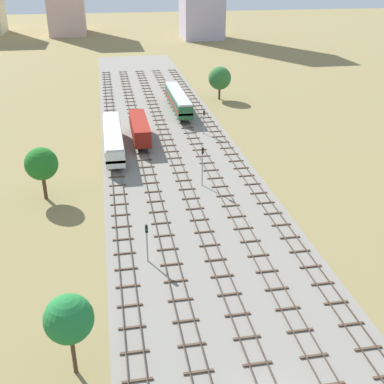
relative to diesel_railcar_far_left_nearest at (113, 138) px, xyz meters
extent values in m
plane|color=olive|center=(9.49, 1.99, -2.60)|extent=(480.00, 480.00, 0.00)
cube|color=gray|center=(9.49, 1.99, -2.59)|extent=(22.98, 176.00, 0.01)
cube|color=#47382D|center=(-0.72, 2.99, -2.38)|extent=(0.07, 126.00, 0.15)
cube|color=#47382D|center=(0.72, 2.99, -2.38)|extent=(0.07, 126.00, 0.15)
cube|color=brown|center=(0.00, -49.51, -2.53)|extent=(2.40, 0.22, 0.14)
cube|color=brown|center=(0.00, -46.51, -2.53)|extent=(2.40, 0.22, 0.14)
cube|color=brown|center=(0.00, -43.51, -2.53)|extent=(2.40, 0.22, 0.14)
cube|color=brown|center=(0.00, -40.51, -2.53)|extent=(2.40, 0.22, 0.14)
cube|color=brown|center=(0.00, -37.51, -2.53)|extent=(2.40, 0.22, 0.14)
cube|color=brown|center=(0.00, -34.51, -2.53)|extent=(2.40, 0.22, 0.14)
cube|color=brown|center=(0.00, -31.51, -2.53)|extent=(2.40, 0.22, 0.14)
cube|color=brown|center=(0.00, -28.51, -2.53)|extent=(2.40, 0.22, 0.14)
cube|color=brown|center=(0.00, -25.51, -2.53)|extent=(2.40, 0.22, 0.14)
cube|color=brown|center=(0.00, -22.51, -2.53)|extent=(2.40, 0.22, 0.14)
cube|color=brown|center=(0.00, -19.51, -2.53)|extent=(2.40, 0.22, 0.14)
cube|color=brown|center=(0.00, -16.51, -2.53)|extent=(2.40, 0.22, 0.14)
cube|color=brown|center=(0.00, -13.51, -2.53)|extent=(2.40, 0.22, 0.14)
cube|color=brown|center=(0.00, -10.51, -2.53)|extent=(2.40, 0.22, 0.14)
cube|color=brown|center=(0.00, -7.51, -2.53)|extent=(2.40, 0.22, 0.14)
cube|color=brown|center=(0.00, -4.51, -2.53)|extent=(2.40, 0.22, 0.14)
cube|color=brown|center=(0.00, -1.51, -2.53)|extent=(2.40, 0.22, 0.14)
cube|color=brown|center=(0.00, 1.49, -2.53)|extent=(2.40, 0.22, 0.14)
cube|color=brown|center=(0.00, 4.49, -2.53)|extent=(2.40, 0.22, 0.14)
cube|color=brown|center=(0.00, 7.49, -2.53)|extent=(2.40, 0.22, 0.14)
cube|color=brown|center=(0.00, 10.49, -2.53)|extent=(2.40, 0.22, 0.14)
cube|color=brown|center=(0.00, 13.49, -2.53)|extent=(2.40, 0.22, 0.14)
cube|color=brown|center=(0.00, 16.49, -2.53)|extent=(2.40, 0.22, 0.14)
cube|color=brown|center=(0.00, 19.49, -2.53)|extent=(2.40, 0.22, 0.14)
cube|color=brown|center=(0.00, 22.49, -2.53)|extent=(2.40, 0.22, 0.14)
cube|color=brown|center=(0.00, 25.49, -2.53)|extent=(2.40, 0.22, 0.14)
cube|color=brown|center=(0.00, 28.49, -2.53)|extent=(2.40, 0.22, 0.14)
cube|color=brown|center=(0.00, 31.49, -2.53)|extent=(2.40, 0.22, 0.14)
cube|color=brown|center=(0.00, 34.49, -2.53)|extent=(2.40, 0.22, 0.14)
cube|color=brown|center=(0.00, 37.49, -2.53)|extent=(2.40, 0.22, 0.14)
cube|color=brown|center=(0.00, 40.49, -2.53)|extent=(2.40, 0.22, 0.14)
cube|color=brown|center=(0.00, 43.49, -2.53)|extent=(2.40, 0.22, 0.14)
cube|color=brown|center=(0.00, 46.49, -2.53)|extent=(2.40, 0.22, 0.14)
cube|color=brown|center=(0.00, 49.49, -2.53)|extent=(2.40, 0.22, 0.14)
cube|color=brown|center=(0.00, 52.49, -2.53)|extent=(2.40, 0.22, 0.14)
cube|color=brown|center=(0.00, 55.49, -2.53)|extent=(2.40, 0.22, 0.14)
cube|color=brown|center=(0.00, 58.49, -2.53)|extent=(2.40, 0.22, 0.14)
cube|color=brown|center=(0.00, 61.49, -2.53)|extent=(2.40, 0.22, 0.14)
cube|color=brown|center=(0.00, 64.49, -2.53)|extent=(2.40, 0.22, 0.14)
cube|color=#47382D|center=(4.03, 2.99, -2.38)|extent=(0.07, 126.00, 0.15)
cube|color=#47382D|center=(5.46, 2.99, -2.38)|extent=(0.07, 126.00, 0.15)
cube|color=brown|center=(4.75, -49.51, -2.53)|extent=(2.40, 0.22, 0.14)
cube|color=brown|center=(4.75, -46.51, -2.53)|extent=(2.40, 0.22, 0.14)
cube|color=brown|center=(4.75, -43.51, -2.53)|extent=(2.40, 0.22, 0.14)
cube|color=brown|center=(4.75, -40.51, -2.53)|extent=(2.40, 0.22, 0.14)
cube|color=brown|center=(4.75, -37.51, -2.53)|extent=(2.40, 0.22, 0.14)
cube|color=brown|center=(4.75, -34.51, -2.53)|extent=(2.40, 0.22, 0.14)
cube|color=brown|center=(4.75, -31.51, -2.53)|extent=(2.40, 0.22, 0.14)
cube|color=brown|center=(4.75, -28.51, -2.53)|extent=(2.40, 0.22, 0.14)
cube|color=brown|center=(4.75, -25.51, -2.53)|extent=(2.40, 0.22, 0.14)
cube|color=brown|center=(4.75, -22.51, -2.53)|extent=(2.40, 0.22, 0.14)
cube|color=brown|center=(4.75, -19.51, -2.53)|extent=(2.40, 0.22, 0.14)
cube|color=brown|center=(4.75, -16.51, -2.53)|extent=(2.40, 0.22, 0.14)
cube|color=brown|center=(4.75, -13.51, -2.53)|extent=(2.40, 0.22, 0.14)
cube|color=brown|center=(4.75, -10.51, -2.53)|extent=(2.40, 0.22, 0.14)
cube|color=brown|center=(4.75, -7.51, -2.53)|extent=(2.40, 0.22, 0.14)
cube|color=brown|center=(4.75, -4.51, -2.53)|extent=(2.40, 0.22, 0.14)
cube|color=brown|center=(4.75, -1.51, -2.53)|extent=(2.40, 0.22, 0.14)
cube|color=brown|center=(4.75, 1.49, -2.53)|extent=(2.40, 0.22, 0.14)
cube|color=brown|center=(4.75, 4.49, -2.53)|extent=(2.40, 0.22, 0.14)
cube|color=brown|center=(4.75, 7.49, -2.53)|extent=(2.40, 0.22, 0.14)
cube|color=brown|center=(4.75, 10.49, -2.53)|extent=(2.40, 0.22, 0.14)
cube|color=brown|center=(4.75, 13.49, -2.53)|extent=(2.40, 0.22, 0.14)
cube|color=brown|center=(4.75, 16.49, -2.53)|extent=(2.40, 0.22, 0.14)
cube|color=brown|center=(4.75, 19.49, -2.53)|extent=(2.40, 0.22, 0.14)
cube|color=brown|center=(4.75, 22.49, -2.53)|extent=(2.40, 0.22, 0.14)
cube|color=brown|center=(4.75, 25.49, -2.53)|extent=(2.40, 0.22, 0.14)
cube|color=brown|center=(4.75, 28.49, -2.53)|extent=(2.40, 0.22, 0.14)
cube|color=brown|center=(4.75, 31.49, -2.53)|extent=(2.40, 0.22, 0.14)
cube|color=brown|center=(4.75, 34.49, -2.53)|extent=(2.40, 0.22, 0.14)
cube|color=brown|center=(4.75, 37.49, -2.53)|extent=(2.40, 0.22, 0.14)
cube|color=brown|center=(4.75, 40.49, -2.53)|extent=(2.40, 0.22, 0.14)
cube|color=brown|center=(4.75, 43.49, -2.53)|extent=(2.40, 0.22, 0.14)
cube|color=brown|center=(4.75, 46.49, -2.53)|extent=(2.40, 0.22, 0.14)
cube|color=brown|center=(4.75, 49.49, -2.53)|extent=(2.40, 0.22, 0.14)
cube|color=brown|center=(4.75, 52.49, -2.53)|extent=(2.40, 0.22, 0.14)
cube|color=brown|center=(4.75, 55.49, -2.53)|extent=(2.40, 0.22, 0.14)
cube|color=brown|center=(4.75, 58.49, -2.53)|extent=(2.40, 0.22, 0.14)
cube|color=brown|center=(4.75, 61.49, -2.53)|extent=(2.40, 0.22, 0.14)
cube|color=brown|center=(4.75, 64.49, -2.53)|extent=(2.40, 0.22, 0.14)
cube|color=#47382D|center=(8.77, 2.99, -2.38)|extent=(0.07, 126.00, 0.15)
cube|color=#47382D|center=(10.21, 2.99, -2.38)|extent=(0.07, 126.00, 0.15)
cube|color=brown|center=(9.49, -49.51, -2.53)|extent=(2.40, 0.22, 0.14)
cube|color=brown|center=(9.49, -46.51, -2.53)|extent=(2.40, 0.22, 0.14)
cube|color=brown|center=(9.49, -43.51, -2.53)|extent=(2.40, 0.22, 0.14)
cube|color=brown|center=(9.49, -40.51, -2.53)|extent=(2.40, 0.22, 0.14)
cube|color=brown|center=(9.49, -37.51, -2.53)|extent=(2.40, 0.22, 0.14)
cube|color=brown|center=(9.49, -34.51, -2.53)|extent=(2.40, 0.22, 0.14)
cube|color=brown|center=(9.49, -31.51, -2.53)|extent=(2.40, 0.22, 0.14)
cube|color=brown|center=(9.49, -28.51, -2.53)|extent=(2.40, 0.22, 0.14)
cube|color=brown|center=(9.49, -25.51, -2.53)|extent=(2.40, 0.22, 0.14)
cube|color=brown|center=(9.49, -22.51, -2.53)|extent=(2.40, 0.22, 0.14)
cube|color=brown|center=(9.49, -19.51, -2.53)|extent=(2.40, 0.22, 0.14)
cube|color=brown|center=(9.49, -16.51, -2.53)|extent=(2.40, 0.22, 0.14)
cube|color=brown|center=(9.49, -13.51, -2.53)|extent=(2.40, 0.22, 0.14)
cube|color=brown|center=(9.49, -10.51, -2.53)|extent=(2.40, 0.22, 0.14)
cube|color=brown|center=(9.49, -7.51, -2.53)|extent=(2.40, 0.22, 0.14)
cube|color=brown|center=(9.49, -4.51, -2.53)|extent=(2.40, 0.22, 0.14)
cube|color=brown|center=(9.49, -1.51, -2.53)|extent=(2.40, 0.22, 0.14)
cube|color=brown|center=(9.49, 1.49, -2.53)|extent=(2.40, 0.22, 0.14)
cube|color=brown|center=(9.49, 4.49, -2.53)|extent=(2.40, 0.22, 0.14)
cube|color=brown|center=(9.49, 7.49, -2.53)|extent=(2.40, 0.22, 0.14)
cube|color=brown|center=(9.49, 10.49, -2.53)|extent=(2.40, 0.22, 0.14)
cube|color=brown|center=(9.49, 13.49, -2.53)|extent=(2.40, 0.22, 0.14)
cube|color=brown|center=(9.49, 16.49, -2.53)|extent=(2.40, 0.22, 0.14)
cube|color=brown|center=(9.49, 19.49, -2.53)|extent=(2.40, 0.22, 0.14)
cube|color=brown|center=(9.49, 22.49, -2.53)|extent=(2.40, 0.22, 0.14)
cube|color=brown|center=(9.49, 25.49, -2.53)|extent=(2.40, 0.22, 0.14)
cube|color=brown|center=(9.49, 28.49, -2.53)|extent=(2.40, 0.22, 0.14)
cube|color=brown|center=(9.49, 31.49, -2.53)|extent=(2.40, 0.22, 0.14)
cube|color=brown|center=(9.49, 34.49, -2.53)|extent=(2.40, 0.22, 0.14)
cube|color=brown|center=(9.49, 37.49, -2.53)|extent=(2.40, 0.22, 0.14)
cube|color=brown|center=(9.49, 40.49, -2.53)|extent=(2.40, 0.22, 0.14)
cube|color=brown|center=(9.49, 43.49, -2.53)|extent=(2.40, 0.22, 0.14)
cube|color=brown|center=(9.49, 46.49, -2.53)|extent=(2.40, 0.22, 0.14)
cube|color=brown|center=(9.49, 49.49, -2.53)|extent=(2.40, 0.22, 0.14)
cube|color=brown|center=(9.49, 52.49, -2.53)|extent=(2.40, 0.22, 0.14)
cube|color=brown|center=(9.49, 55.49, -2.53)|extent=(2.40, 0.22, 0.14)
cube|color=brown|center=(9.49, 58.49, -2.53)|extent=(2.40, 0.22, 0.14)
cube|color=brown|center=(9.49, 61.49, -2.53)|extent=(2.40, 0.22, 0.14)
cube|color=brown|center=(9.49, 64.49, -2.53)|extent=(2.40, 0.22, 0.14)
cube|color=#47382D|center=(13.52, 2.99, -2.38)|extent=(0.07, 126.00, 0.15)
cube|color=#47382D|center=(14.95, 2.99, -2.38)|extent=(0.07, 126.00, 0.15)
cube|color=brown|center=(14.24, -49.51, -2.53)|extent=(2.40, 0.22, 0.14)
cube|color=brown|center=(14.24, -46.51, -2.53)|extent=(2.40, 0.22, 0.14)
cube|color=brown|center=(14.24, -43.51, -2.53)|extent=(2.40, 0.22, 0.14)
cube|color=brown|center=(14.24, -40.51, -2.53)|extent=(2.40, 0.22, 0.14)
cube|color=brown|center=(14.24, -37.51, -2.53)|extent=(2.40, 0.22, 0.14)
cube|color=brown|center=(14.24, -34.51, -2.53)|extent=(2.40, 0.22, 0.14)
cube|color=brown|center=(14.24, -31.51, -2.53)|extent=(2.40, 0.22, 0.14)
cube|color=brown|center=(14.24, -28.51, -2.53)|extent=(2.40, 0.22, 0.14)
cube|color=brown|center=(14.24, -25.51, -2.53)|extent=(2.40, 0.22, 0.14)
cube|color=brown|center=(14.24, -22.51, -2.53)|extent=(2.40, 0.22, 0.14)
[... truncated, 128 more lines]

